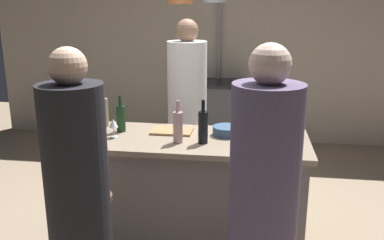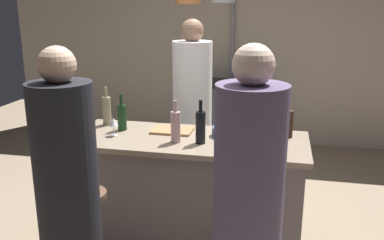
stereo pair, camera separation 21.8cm
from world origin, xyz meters
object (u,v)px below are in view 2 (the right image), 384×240
Objects in this scene: wine_bottle_red at (122,117)px; wine_glass_near_left_guest at (113,123)px; bar_stool_left at (90,234)px; cutting_board at (172,131)px; mixing_bowl_blue at (226,131)px; mixing_bowl_wooden at (254,132)px; guest_left at (69,204)px; wine_bottle_rose at (176,126)px; wine_bottle_white at (107,110)px; chef at (192,119)px; potted_plant at (84,139)px; stove_range at (228,115)px; wine_glass_by_chef at (280,136)px; wine_bottle_dark at (200,127)px; wine_bottle_green at (264,132)px; pepper_mill at (290,124)px; guest_right at (247,221)px.

wine_glass_near_left_guest is (-0.01, -0.16, -0.01)m from wine_bottle_red.
bar_stool_left is 1.00m from cutting_board.
mixing_bowl_blue is 1.01× the size of mixing_bowl_wooden.
guest_left is 7.81× the size of mixing_bowl_wooden.
wine_bottle_rose is 0.98× the size of wine_bottle_white.
bar_stool_left is 0.84m from wine_glass_near_left_guest.
chef is 3.37× the size of potted_plant.
wine_bottle_white reaches higher than stove_range.
wine_bottle_dark is at bearing 176.74° from wine_glass_by_chef.
mixing_bowl_blue is (0.42, -0.73, 0.12)m from chef.
wine_bottle_dark is 1.50× the size of mixing_bowl_wooden.
wine_bottle_rose is 0.62m from mixing_bowl_wooden.
wine_bottle_dark reaches higher than wine_glass_near_left_guest.
bar_stool_left is 2.10× the size of wine_bottle_green.
stove_range reaches higher than potted_plant.
bar_stool_left is 2.12× the size of wine_bottle_dark.
wine_bottle_red reaches higher than pepper_mill.
potted_plant is 2.12m from cutting_board.
wine_bottle_green is at bearing -4.36° from wine_bottle_dark.
bar_stool_left is 1.07m from wine_bottle_white.
guest_right reaches higher than wine_bottle_red.
wine_glass_by_chef is (2.32, -1.65, 0.71)m from potted_plant.
cutting_board is (0.32, 1.10, 0.13)m from guest_left.
chef is at bearing -95.19° from stove_range.
mixing_bowl_wooden is at bearing -77.96° from stove_range.
chef is at bearing 126.09° from wine_bottle_green.
wine_bottle_white is 1.10× the size of wine_bottle_red.
guest_left is 1.33m from mixing_bowl_blue.
potted_plant is 3.56× the size of wine_glass_near_left_guest.
wine_bottle_red is at bearing -176.57° from pepper_mill.
wine_bottle_green reaches higher than bar_stool_left.
wine_bottle_rose is 0.18m from wine_bottle_dark.
wine_bottle_rose is 1.46× the size of mixing_bowl_wooden.
wine_bottle_white is at bearing -55.41° from potted_plant.
stove_range is 2.78× the size of cutting_board.
bar_stool_left is 0.41× the size of guest_left.
stove_range is at bearing 96.73° from mixing_bowl_blue.
wine_glass_near_left_guest is at bearing -169.73° from pepper_mill.
guest_right is (1.08, -0.35, 0.42)m from bar_stool_left.
cutting_board is 1.49× the size of mixing_bowl_wooden.
guest_left is at bearing -116.03° from wine_bottle_rose.
wine_bottle_red is at bearing 169.59° from wine_glass_by_chef.
cutting_board is 0.65m from mixing_bowl_wooden.
wine_glass_by_chef is at bearing -10.41° from wine_bottle_red.
wine_bottle_green reaches higher than cutting_board.
wine_bottle_white is (-0.60, -0.63, 0.21)m from chef.
wine_glass_by_chef is (1.42, -0.35, -0.02)m from wine_bottle_white.
wine_glass_by_chef is (0.11, 0.00, -0.02)m from wine_bottle_green.
guest_left is 3.22× the size of potted_plant.
bar_stool_left is at bearing -143.21° from mixing_bowl_wooden.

